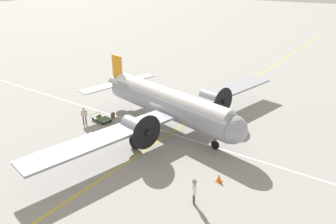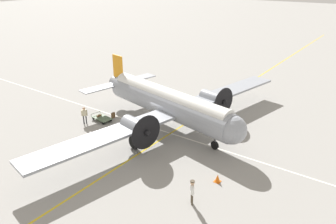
{
  "view_description": "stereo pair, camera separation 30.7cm",
  "coord_description": "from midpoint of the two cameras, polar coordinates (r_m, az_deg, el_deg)",
  "views": [
    {
      "loc": [
        22.05,
        15.3,
        12.94
      ],
      "look_at": [
        0.0,
        0.0,
        1.51
      ],
      "focal_mm": 35.0,
      "sensor_mm": 36.0,
      "label": 1
    },
    {
      "loc": [
        21.88,
        15.55,
        12.94
      ],
      "look_at": [
        0.0,
        0.0,
        1.51
      ],
      "focal_mm": 35.0,
      "sensor_mm": 36.0,
      "label": 2
    }
  ],
  "objects": [
    {
      "name": "suitcase_upright_spare",
      "position": [
        31.96,
        -12.22,
        -0.92
      ],
      "size": [
        0.5,
        0.2,
        0.51
      ],
      "color": "brown",
      "rests_on": "ground_plane"
    },
    {
      "name": "traffic_cone",
      "position": [
        22.63,
        8.46,
        -11.3
      ],
      "size": [
        0.43,
        0.43,
        0.56
      ],
      "color": "orange",
      "rests_on": "ground_plane"
    },
    {
      "name": "apron_line_eastwest",
      "position": [
        29.35,
        1.11,
        -3.1
      ],
      "size": [
        120.0,
        0.16,
        0.01
      ],
      "color": "gold",
      "rests_on": "ground_plane"
    },
    {
      "name": "passenger_boarding",
      "position": [
        31.07,
        -14.69,
        -0.32
      ],
      "size": [
        0.45,
        0.4,
        1.65
      ],
      "rotation": [
        0.0,
        0.0,
        2.43
      ],
      "color": "#2D2D33",
      "rests_on": "ground_plane"
    },
    {
      "name": "airliner_main",
      "position": [
        28.59,
        0.22,
        1.38
      ],
      "size": [
        26.95,
        16.66,
        5.35
      ],
      "rotation": [
        0.0,
        0.0,
        1.37
      ],
      "color": "#9399A3",
      "rests_on": "ground_plane"
    },
    {
      "name": "suitcase_near_door",
      "position": [
        32.03,
        -9.85,
        -0.61
      ],
      "size": [
        0.4,
        0.16,
        0.57
      ],
      "color": "brown",
      "rests_on": "ground_plane"
    },
    {
      "name": "crew_foreground",
      "position": [
        20.12,
        4.14,
        -13.27
      ],
      "size": [
        0.46,
        0.39,
        1.66
      ],
      "rotation": [
        0.0,
        0.0,
        -2.46
      ],
      "color": "#473D2D",
      "rests_on": "ground_plane"
    },
    {
      "name": "baggage_cart",
      "position": [
        31.61,
        -11.79,
        -1.08
      ],
      "size": [
        1.36,
        2.13,
        0.56
      ],
      "rotation": [
        0.0,
        0.0,
        1.44
      ],
      "color": "#4C6047",
      "rests_on": "ground_plane"
    },
    {
      "name": "ground_plane",
      "position": [
        29.8,
        -0.3,
        -2.68
      ],
      "size": [
        300.0,
        300.0,
        0.0
      ],
      "primitive_type": "plane",
      "color": "gray"
    },
    {
      "name": "apron_line_northsouth",
      "position": [
        29.17,
        -1.27,
        -3.28
      ],
      "size": [
        0.16,
        120.0,
        0.01
      ],
      "color": "silver",
      "rests_on": "ground_plane"
    }
  ]
}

